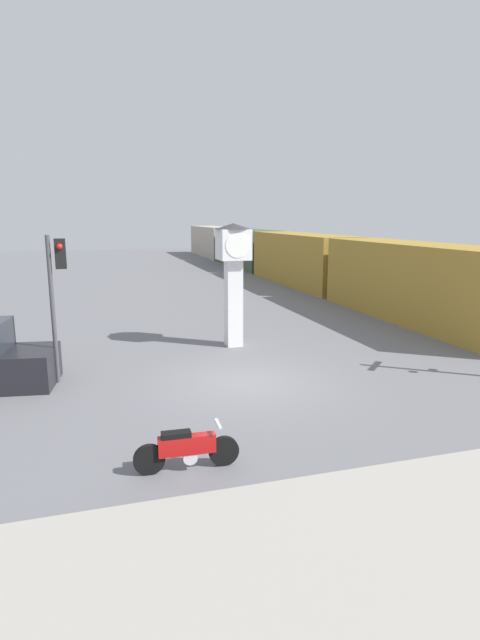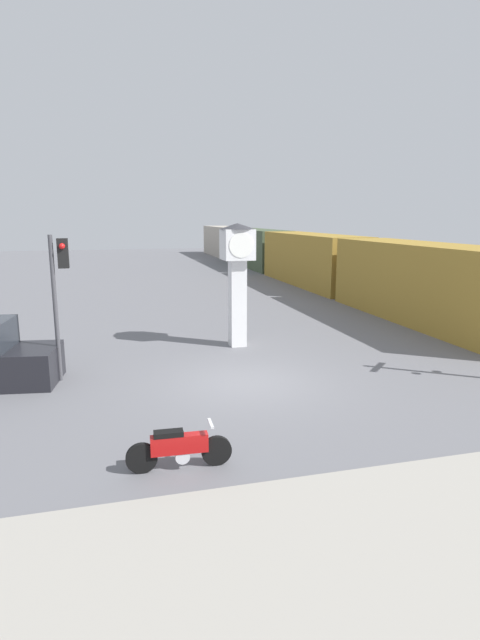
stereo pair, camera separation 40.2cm
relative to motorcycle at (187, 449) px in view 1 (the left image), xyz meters
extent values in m
plane|color=slate|center=(2.47, 4.36, -0.41)|extent=(120.00, 120.00, 0.00)
cube|color=#9E998E|center=(2.47, -4.00, -0.36)|extent=(36.00, 6.00, 0.10)
cylinder|color=black|center=(0.69, -0.03, -0.13)|extent=(0.57, 0.12, 0.57)
cylinder|color=black|center=(-0.68, 0.03, -0.13)|extent=(0.57, 0.12, 0.57)
cube|color=#B71414|center=(0.01, 0.00, 0.08)|extent=(1.05, 0.25, 0.34)
cube|color=black|center=(-0.18, 0.01, 0.30)|extent=(0.54, 0.24, 0.09)
cylinder|color=silver|center=(0.05, 0.00, -0.15)|extent=(0.27, 0.20, 0.27)
cube|color=silver|center=(0.59, -0.02, 0.42)|extent=(0.07, 0.42, 0.04)
cube|color=white|center=(3.26, 8.39, 1.13)|extent=(0.55, 0.55, 3.07)
cube|color=white|center=(3.26, 8.39, 3.19)|extent=(1.04, 1.04, 1.04)
cylinder|color=white|center=(3.26, 7.86, 3.19)|extent=(0.83, 0.02, 0.83)
cone|color=#333338|center=(3.26, 8.39, 3.81)|extent=(1.25, 1.25, 0.20)
cube|color=olive|center=(12.24, 10.17, 1.29)|extent=(2.80, 12.30, 3.40)
cube|color=olive|center=(12.24, 23.07, 1.29)|extent=(2.80, 12.30, 3.40)
cube|color=#425138|center=(12.24, 35.96, 1.29)|extent=(2.80, 12.30, 3.40)
cube|color=#ADA393|center=(12.24, 48.86, 1.29)|extent=(2.80, 12.30, 3.40)
cylinder|color=#47474C|center=(-2.55, 5.90, 1.62)|extent=(0.12, 0.12, 4.07)
cube|color=black|center=(-2.25, 5.90, 3.16)|extent=(0.28, 0.24, 0.80)
sphere|color=red|center=(-2.25, 5.75, 3.36)|extent=(0.16, 0.16, 0.16)
camera|label=1|loc=(-1.46, -8.30, 4.13)|focal=28.00mm
camera|label=2|loc=(-1.07, -8.41, 4.13)|focal=28.00mm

